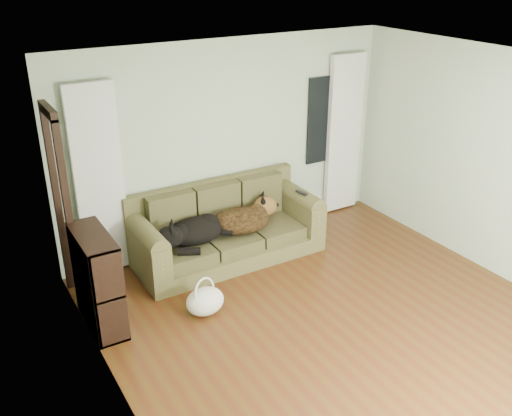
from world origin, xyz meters
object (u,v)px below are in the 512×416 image
tote_bag (205,301)px  dog_black_lab (192,233)px  bookshelf (98,282)px  sofa (228,225)px  dog_shepherd (244,220)px

tote_bag → dog_black_lab: bearing=72.2°
bookshelf → sofa: bearing=15.9°
dog_black_lab → dog_shepherd: size_ratio=0.95×
sofa → bookshelf: bookshelf is taller
sofa → dog_shepherd: 0.21m
dog_shepherd → bookshelf: bookshelf is taller
dog_shepherd → tote_bag: (-0.99, -0.91, -0.33)m
dog_shepherd → bookshelf: (-1.98, -0.53, 0.01)m
dog_shepherd → tote_bag: 1.38m
sofa → dog_shepherd: bearing=-13.0°
sofa → tote_bag: bearing=-129.4°
dog_shepherd → bookshelf: 2.05m
dog_black_lab → dog_shepherd: bearing=1.4°
sofa → tote_bag: size_ratio=5.57×
tote_bag → bookshelf: (-0.99, 0.38, 0.34)m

